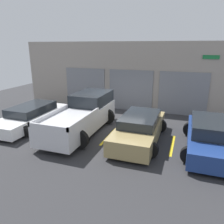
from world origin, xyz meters
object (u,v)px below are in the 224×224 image
object	(u,v)px
pickup_truck	(83,115)
van_right	(211,137)
sedan_side	(140,128)
sedan_white	(31,116)

from	to	relation	value
pickup_truck	van_right	world-z (taller)	pickup_truck
pickup_truck	van_right	size ratio (longest dim) A/B	1.20
van_right	sedan_side	bearing A→B (deg)	-179.90
pickup_truck	sedan_white	world-z (taller)	pickup_truck
sedan_side	pickup_truck	bearing A→B (deg)	174.90
sedan_side	sedan_white	bearing A→B (deg)	179.94
pickup_truck	sedan_side	distance (m)	3.05
sedan_side	van_right	size ratio (longest dim) A/B	1.02
van_right	sedan_white	bearing A→B (deg)	180.00
pickup_truck	van_right	xyz separation A→B (m)	(6.07, -0.27, -0.22)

